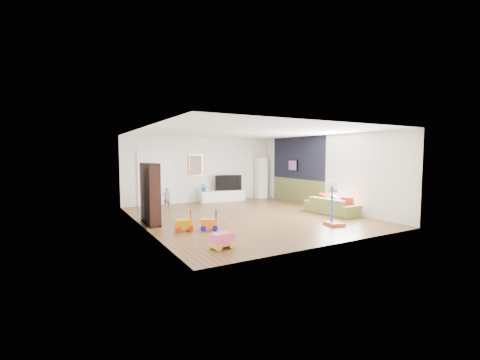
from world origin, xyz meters
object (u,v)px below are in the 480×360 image
media_console (222,196)px  sofa (331,206)px  basketball_hoop (335,204)px  bookshelf (150,194)px

media_console → sofa: sofa is taller
media_console → basketball_hoop: size_ratio=1.62×
media_console → sofa: 4.84m
media_console → bookshelf: (-3.78, -3.04, 0.64)m
sofa → basketball_hoop: size_ratio=1.53×
bookshelf → media_console: bearing=39.2°
bookshelf → basketball_hoop: bookshelf is taller
bookshelf → sofa: bearing=-13.5°
bookshelf → basketball_hoop: (4.46, -2.74, -0.26)m
bookshelf → sofa: 5.88m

